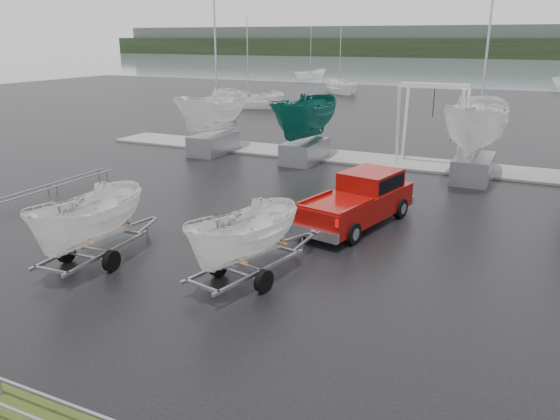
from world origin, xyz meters
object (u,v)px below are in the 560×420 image
object	(u,v)px
pickup_truck	(361,198)
boat_hoist	(433,113)
trailer_hitched	(244,193)
trailer_parked	(84,176)

from	to	relation	value
pickup_truck	boat_hoist	bearing A→B (deg)	99.83
trailer_hitched	trailer_parked	size ratio (longest dim) A/B	0.93
pickup_truck	trailer_parked	world-z (taller)	trailer_parked
trailer_parked	boat_hoist	bearing A→B (deg)	66.24
pickup_truck	trailer_parked	distance (m)	9.14
trailer_hitched	trailer_parked	world-z (taller)	trailer_parked
pickup_truck	trailer_hitched	distance (m)	6.30
trailer_hitched	boat_hoist	world-z (taller)	trailer_hitched
pickup_truck	trailer_hitched	size ratio (longest dim) A/B	1.23
pickup_truck	trailer_hitched	xyz separation A→B (m)	(-1.29, -5.97, 1.54)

